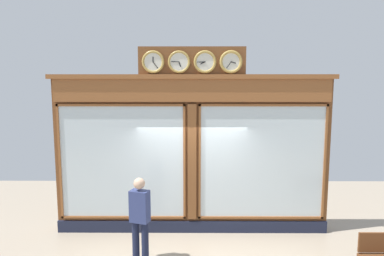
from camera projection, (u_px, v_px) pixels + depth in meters
name	position (u px, v px, depth m)	size (l,w,h in m)	color
shop_facade	(192.00, 153.00, 7.72)	(6.44, 0.42, 4.29)	brown
pedestrian	(140.00, 216.00, 6.41)	(0.41, 0.32, 1.69)	#191E38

